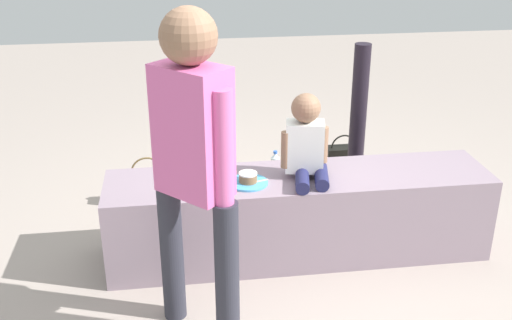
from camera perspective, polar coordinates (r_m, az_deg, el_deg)
name	(u,v)px	position (r m, az deg, el deg)	size (l,w,h in m)	color
ground_plane	(297,252)	(3.69, 3.90, -8.62)	(12.00, 12.00, 0.00)	#A2948A
concrete_ledge	(299,215)	(3.56, 4.01, -5.18)	(2.19, 0.48, 0.50)	gray
child_seated	(306,142)	(3.35, 4.73, 1.68)	(0.28, 0.33, 0.48)	#1F224D
adult_standing	(194,152)	(2.64, -5.87, 0.73)	(0.36, 0.36, 1.57)	#2A2B36
cake_plate	(248,180)	(3.34, -0.75, -1.89)	(0.22, 0.22, 0.07)	#4CA5D8
gift_bag	(213,158)	(4.58, -4.01, 0.22)	(0.22, 0.10, 0.34)	gold
railing_post	(356,142)	(4.24, 9.38, 1.67)	(0.36, 0.36, 1.09)	black
water_bottle_near_gift	(275,167)	(4.52, 1.80, -0.67)	(0.07, 0.07, 0.24)	silver
water_bottle_far_side	(151,209)	(4.00, -9.77, -4.51)	(0.07, 0.07, 0.23)	silver
party_cup_red	(310,170)	(4.62, 5.11, -0.98)	(0.08, 0.08, 0.11)	red
cake_box_white	(282,200)	(4.15, 2.46, -3.76)	(0.26, 0.29, 0.12)	white
handbag_black_leather	(343,158)	(4.73, 8.16, 0.16)	(0.27, 0.13, 0.30)	black
handbag_brown_canvas	(148,187)	(4.25, -10.04, -2.47)	(0.30, 0.11, 0.35)	brown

